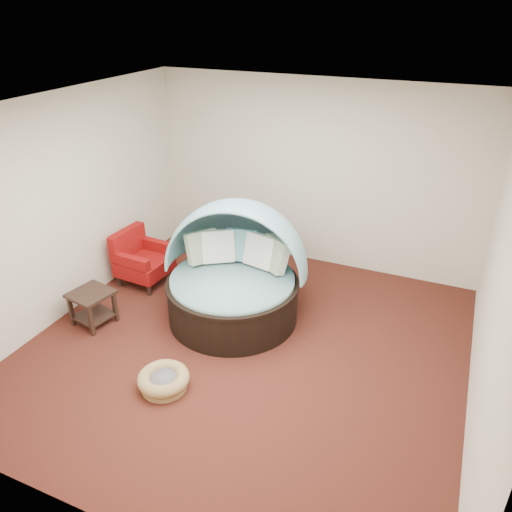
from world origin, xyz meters
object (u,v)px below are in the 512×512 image
at_px(red_armchair, 141,259).
at_px(canopy_daybed, 234,266).
at_px(pet_basket, 164,380).
at_px(side_table, 92,303).

bearing_deg(red_armchair, canopy_daybed, -3.93).
bearing_deg(pet_basket, red_armchair, 130.11).
height_order(pet_basket, side_table, side_table).
bearing_deg(canopy_daybed, pet_basket, -103.67).
distance_m(pet_basket, red_armchair, 2.39).
height_order(canopy_daybed, side_table, canopy_daybed).
xyz_separation_m(pet_basket, side_table, (-1.48, 0.67, 0.19)).
bearing_deg(red_armchair, side_table, -83.44).
bearing_deg(canopy_daybed, side_table, -160.07).
height_order(canopy_daybed, pet_basket, canopy_daybed).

